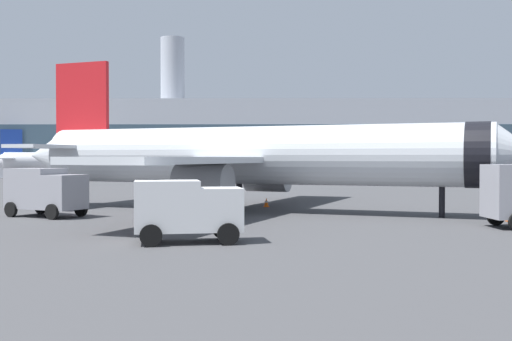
{
  "coord_description": "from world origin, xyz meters",
  "views": [
    {
      "loc": [
        0.03,
        -3.84,
        3.54
      ],
      "look_at": [
        -0.22,
        22.82,
        3.0
      ],
      "focal_mm": 44.65,
      "sensor_mm": 36.0,
      "label": 1
    }
  ],
  "objects_px": {
    "service_truck": "(45,190)",
    "safety_cone_far": "(510,214)",
    "safety_cone_mid": "(151,199)",
    "cargo_van": "(187,208)",
    "airplane_taxiing": "(76,161)",
    "safety_cone_near": "(266,202)",
    "airplane_at_gate": "(250,156)"
  },
  "relations": [
    {
      "from": "service_truck",
      "to": "safety_cone_far",
      "type": "relative_size",
      "value": 6.38
    },
    {
      "from": "airplane_at_gate",
      "to": "cargo_van",
      "type": "bearing_deg",
      "value": -98.49
    },
    {
      "from": "safety_cone_far",
      "to": "airplane_at_gate",
      "type": "bearing_deg",
      "value": 155.32
    },
    {
      "from": "airplane_taxiing",
      "to": "cargo_van",
      "type": "relative_size",
      "value": 5.95
    },
    {
      "from": "service_truck",
      "to": "safety_cone_near",
      "type": "height_order",
      "value": "service_truck"
    },
    {
      "from": "safety_cone_near",
      "to": "safety_cone_far",
      "type": "relative_size",
      "value": 0.78
    },
    {
      "from": "airplane_at_gate",
      "to": "safety_cone_mid",
      "type": "bearing_deg",
      "value": 139.7
    },
    {
      "from": "service_truck",
      "to": "safety_cone_near",
      "type": "xyz_separation_m",
      "value": [
        13.3,
        7.76,
        -1.29
      ]
    },
    {
      "from": "cargo_van",
      "to": "safety_cone_mid",
      "type": "relative_size",
      "value": 5.67
    },
    {
      "from": "airplane_taxiing",
      "to": "safety_cone_mid",
      "type": "bearing_deg",
      "value": -68.9
    },
    {
      "from": "safety_cone_mid",
      "to": "service_truck",
      "type": "bearing_deg",
      "value": -112.96
    },
    {
      "from": "service_truck",
      "to": "cargo_van",
      "type": "relative_size",
      "value": 1.13
    },
    {
      "from": "cargo_van",
      "to": "safety_cone_far",
      "type": "relative_size",
      "value": 5.66
    },
    {
      "from": "airplane_taxiing",
      "to": "service_truck",
      "type": "xyz_separation_m",
      "value": [
        19.39,
        -72.53,
        -1.3
      ]
    },
    {
      "from": "airplane_at_gate",
      "to": "safety_cone_far",
      "type": "height_order",
      "value": "airplane_at_gate"
    },
    {
      "from": "airplane_at_gate",
      "to": "airplane_taxiing",
      "type": "height_order",
      "value": "airplane_at_gate"
    },
    {
      "from": "safety_cone_near",
      "to": "safety_cone_mid",
      "type": "xyz_separation_m",
      "value": [
        -8.8,
        2.85,
        0.09
      ]
    },
    {
      "from": "cargo_van",
      "to": "airplane_taxiing",
      "type": "bearing_deg",
      "value": 109.18
    },
    {
      "from": "airplane_taxiing",
      "to": "cargo_van",
      "type": "bearing_deg",
      "value": -70.82
    },
    {
      "from": "service_truck",
      "to": "safety_cone_mid",
      "type": "height_order",
      "value": "service_truck"
    },
    {
      "from": "airplane_taxiing",
      "to": "safety_cone_mid",
      "type": "distance_m",
      "value": 66.41
    },
    {
      "from": "airplane_taxiing",
      "to": "safety_cone_far",
      "type": "distance_m",
      "value": 88.21
    },
    {
      "from": "safety_cone_far",
      "to": "cargo_van",
      "type": "bearing_deg",
      "value": -152.12
    },
    {
      "from": "airplane_taxiing",
      "to": "safety_cone_near",
      "type": "xyz_separation_m",
      "value": [
        32.69,
        -64.77,
        -2.59
      ]
    },
    {
      "from": "safety_cone_near",
      "to": "safety_cone_far",
      "type": "bearing_deg",
      "value": -37.61
    },
    {
      "from": "service_truck",
      "to": "safety_cone_far",
      "type": "xyz_separation_m",
      "value": [
        26.75,
        -2.6,
        -1.2
      ]
    },
    {
      "from": "airplane_at_gate",
      "to": "cargo_van",
      "type": "height_order",
      "value": "airplane_at_gate"
    },
    {
      "from": "service_truck",
      "to": "safety_cone_mid",
      "type": "distance_m",
      "value": 11.58
    },
    {
      "from": "cargo_van",
      "to": "safety_cone_mid",
      "type": "distance_m",
      "value": 22.82
    },
    {
      "from": "airplane_taxiing",
      "to": "safety_cone_far",
      "type": "xyz_separation_m",
      "value": [
        46.14,
        -75.13,
        -2.49
      ]
    },
    {
      "from": "service_truck",
      "to": "airplane_at_gate",
      "type": "bearing_deg",
      "value": 18.55
    },
    {
      "from": "safety_cone_near",
      "to": "safety_cone_mid",
      "type": "bearing_deg",
      "value": 162.07
    }
  ]
}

